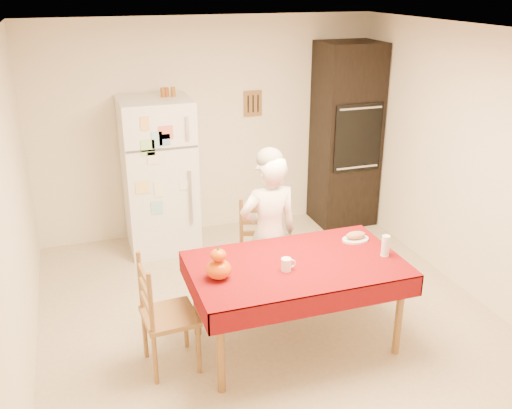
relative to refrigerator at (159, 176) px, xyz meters
name	(u,v)px	position (x,y,z in m)	size (l,w,h in m)	color
floor	(273,323)	(0.65, -1.88, -0.85)	(4.50, 4.50, 0.00)	tan
room_shell	(275,148)	(0.65, -1.88, 0.77)	(4.02, 4.52, 2.51)	beige
refrigerator	(159,176)	(0.00, 0.00, 0.00)	(0.75, 0.74, 1.70)	white
oven_cabinet	(346,136)	(2.28, 0.05, 0.25)	(0.70, 0.62, 2.20)	black
dining_table	(296,270)	(0.72, -2.22, -0.16)	(1.70, 1.00, 0.76)	brown
chair_far	(261,247)	(0.71, -1.36, -0.34)	(0.52, 0.50, 0.95)	brown
chair_left	(161,311)	(-0.37, -2.18, -0.34)	(0.43, 0.45, 0.95)	brown
seated_woman	(269,234)	(0.71, -1.60, -0.11)	(0.54, 0.36, 1.49)	white
coffee_mug	(286,264)	(0.60, -2.31, -0.04)	(0.08, 0.08, 0.10)	white
pumpkin_lower	(219,269)	(0.07, -2.26, -0.01)	(0.20, 0.20, 0.15)	#EC6005
pumpkin_upper	(218,255)	(0.07, -2.26, 0.10)	(0.12, 0.12, 0.09)	#DC4505
wine_glass	(385,246)	(1.45, -2.33, 0.00)	(0.07, 0.07, 0.18)	white
bread_plate	(355,239)	(1.36, -2.00, -0.08)	(0.24, 0.24, 0.02)	white
bread_loaf	(356,235)	(1.36, -2.00, -0.04)	(0.18, 0.10, 0.06)	#97704A
spice_jar_left	(163,92)	(0.10, 0.05, 0.90)	(0.05, 0.05, 0.10)	brown
spice_jar_mid	(167,92)	(0.14, 0.05, 0.90)	(0.05, 0.05, 0.10)	brown
spice_jar_right	(173,92)	(0.21, 0.05, 0.90)	(0.05, 0.05, 0.10)	#8E5519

